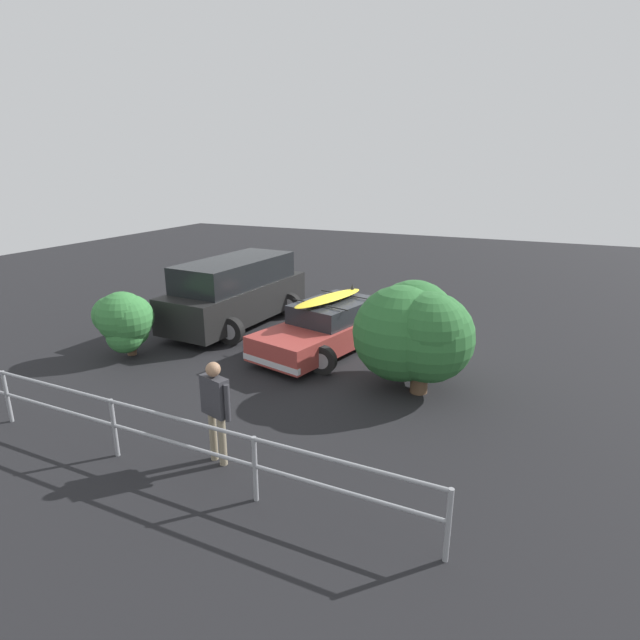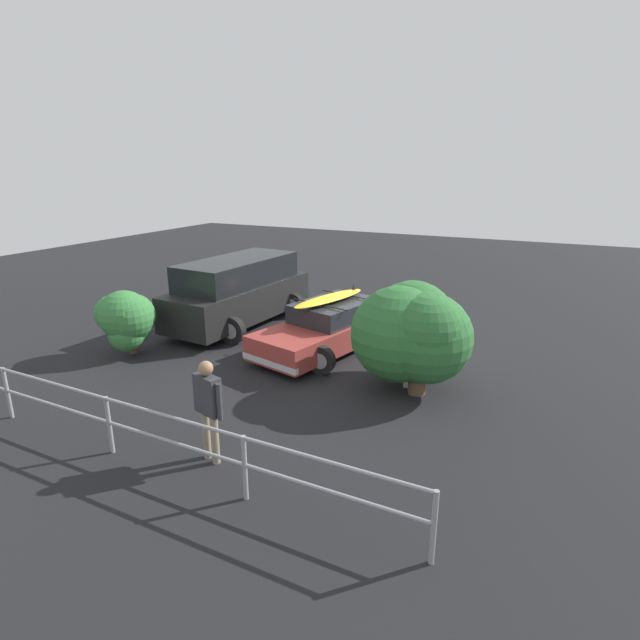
{
  "view_description": "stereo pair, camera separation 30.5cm",
  "coord_description": "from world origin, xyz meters",
  "px_view_note": "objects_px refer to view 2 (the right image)",
  "views": [
    {
      "loc": [
        -3.95,
        11.82,
        4.51
      ],
      "look_at": [
        0.74,
        1.34,
        0.95
      ],
      "focal_mm": 28.0,
      "sensor_mm": 36.0,
      "label": 1
    },
    {
      "loc": [
        -4.23,
        11.69,
        4.51
      ],
      "look_at": [
        0.74,
        1.34,
        0.95
      ],
      "focal_mm": 28.0,
      "sensor_mm": 36.0,
      "label": 2
    }
  ],
  "objects_px": {
    "sedan_car": "(331,326)",
    "bush_near_left": "(413,332)",
    "person_bystander": "(208,402)",
    "bush_near_right": "(127,319)",
    "suv_car": "(239,291)"
  },
  "relations": [
    {
      "from": "sedan_car",
      "to": "bush_near_left",
      "type": "relative_size",
      "value": 1.89
    },
    {
      "from": "sedan_car",
      "to": "person_bystander",
      "type": "distance_m",
      "value": 5.49
    },
    {
      "from": "bush_near_right",
      "to": "bush_near_left",
      "type": "bearing_deg",
      "value": -170.52
    },
    {
      "from": "bush_near_left",
      "to": "bush_near_right",
      "type": "distance_m",
      "value": 6.92
    },
    {
      "from": "bush_near_left",
      "to": "person_bystander",
      "type": "bearing_deg",
      "value": 62.68
    },
    {
      "from": "bush_near_right",
      "to": "person_bystander",
      "type": "bearing_deg",
      "value": 148.31
    },
    {
      "from": "suv_car",
      "to": "sedan_car",
      "type": "bearing_deg",
      "value": 167.04
    },
    {
      "from": "bush_near_right",
      "to": "sedan_car",
      "type": "bearing_deg",
      "value": -149.58
    },
    {
      "from": "sedan_car",
      "to": "person_bystander",
      "type": "bearing_deg",
      "value": 94.11
    },
    {
      "from": "sedan_car",
      "to": "person_bystander",
      "type": "relative_size",
      "value": 2.78
    },
    {
      "from": "person_bystander",
      "to": "suv_car",
      "type": "bearing_deg",
      "value": -59.26
    },
    {
      "from": "sedan_car",
      "to": "suv_car",
      "type": "distance_m",
      "value": 3.42
    },
    {
      "from": "sedan_car",
      "to": "bush_near_right",
      "type": "bearing_deg",
      "value": 30.42
    },
    {
      "from": "sedan_car",
      "to": "person_bystander",
      "type": "xyz_separation_m",
      "value": [
        -0.39,
        5.46,
        0.42
      ]
    },
    {
      "from": "suv_car",
      "to": "person_bystander",
      "type": "xyz_separation_m",
      "value": [
        -3.7,
        6.22,
        0.02
      ]
    }
  ]
}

